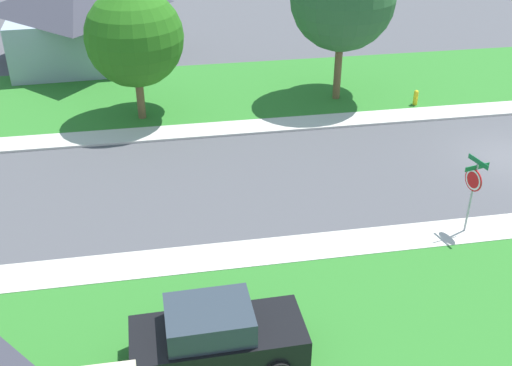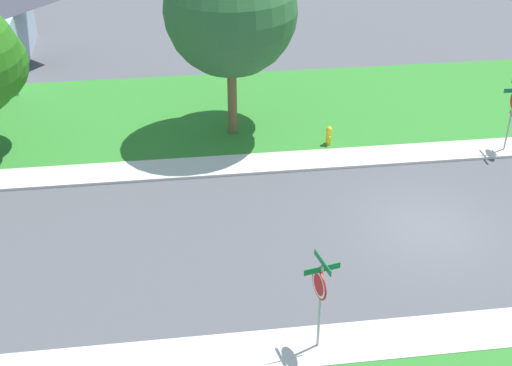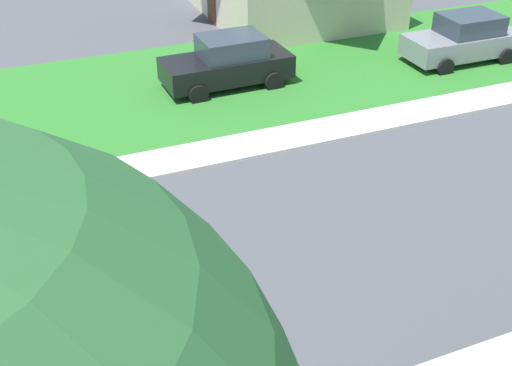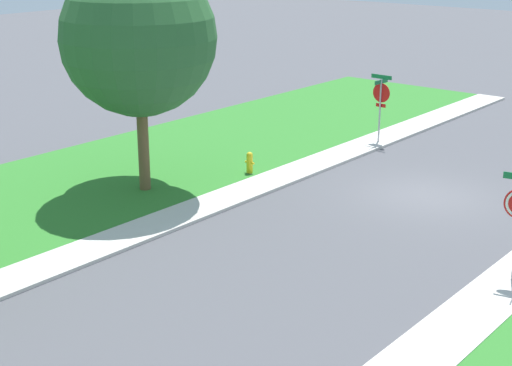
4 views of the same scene
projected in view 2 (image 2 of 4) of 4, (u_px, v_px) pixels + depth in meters
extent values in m
plane|color=#4C4C51|center=(427.00, 228.00, 21.77)|extent=(120.00, 120.00, 0.00)
cube|color=beige|center=(56.00, 177.00, 24.40)|extent=(1.40, 56.00, 0.10)
cube|color=#2D7528|center=(70.00, 119.00, 28.39)|extent=(8.00, 56.00, 0.08)
cylinder|color=#9E9EA3|center=(510.00, 120.00, 25.43)|extent=(0.07, 0.07, 2.60)
cube|color=red|center=(512.00, 114.00, 25.31)|extent=(0.44, 0.03, 0.14)
cylinder|color=#9E9EA3|center=(320.00, 308.00, 16.60)|extent=(0.07, 0.07, 2.60)
cylinder|color=red|center=(319.00, 285.00, 16.20)|extent=(0.75, 0.19, 0.76)
cylinder|color=white|center=(319.00, 285.00, 16.19)|extent=(0.66, 0.14, 0.67)
cylinder|color=red|center=(318.00, 285.00, 16.19)|extent=(0.54, 0.12, 0.55)
cube|color=#146B38|center=(323.00, 263.00, 15.88)|extent=(0.90, 0.21, 0.16)
cube|color=#146B38|center=(322.00, 269.00, 15.98)|extent=(0.21, 0.90, 0.16)
cylinder|color=brown|center=(232.00, 96.00, 26.51)|extent=(0.36, 0.36, 3.28)
sphere|color=#2C6030|center=(231.00, 10.00, 24.78)|extent=(4.88, 4.88, 4.88)
sphere|color=#2C6030|center=(247.00, 17.00, 26.11)|extent=(3.41, 3.41, 3.41)
cylinder|color=gold|center=(329.00, 138.00, 26.30)|extent=(0.22, 0.22, 0.70)
sphere|color=gold|center=(329.00, 129.00, 26.10)|extent=(0.22, 0.22, 0.22)
cylinder|color=gold|center=(330.00, 137.00, 26.13)|extent=(0.10, 0.08, 0.08)
cylinder|color=gold|center=(328.00, 134.00, 26.36)|extent=(0.10, 0.08, 0.08)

